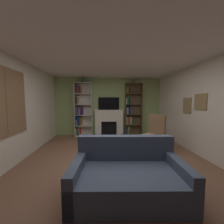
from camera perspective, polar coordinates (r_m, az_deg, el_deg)
ground_plane at (r=3.10m, az=1.95°, el=-23.75°), size 7.09×7.09×0.00m
wall_back_accent at (r=5.70m, az=-1.48°, el=2.45°), size 4.75×0.06×2.50m
wall_right_with_art at (r=3.81m, az=39.68°, el=0.28°), size 0.09×6.03×2.50m
wall_left_with_window at (r=3.39m, az=-41.27°, el=0.07°), size 0.11×6.03×2.50m
ceiling at (r=2.92m, az=2.10°, el=25.93°), size 4.75×6.03×0.06m
fireplace at (r=5.62m, az=-1.38°, el=-4.35°), size 1.31×0.54×1.11m
tv at (r=5.64m, az=-1.45°, el=3.79°), size 0.91×0.06×0.54m
bookshelf_left at (r=5.61m, az=-13.46°, el=1.03°), size 0.74×0.34×2.26m
bookshelf_right at (r=5.73m, az=8.53°, el=0.50°), size 0.74×0.26×2.26m
potted_plant at (r=5.63m, az=-12.75°, el=13.57°), size 0.20×0.20×0.22m
vase_with_flowers at (r=5.75m, az=9.69°, el=13.35°), size 0.12×0.12×0.22m
couch at (r=2.32m, az=6.99°, el=-26.67°), size 1.79×1.07×0.85m
armchair at (r=4.00m, az=17.90°, el=-9.23°), size 0.77×0.77×1.09m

